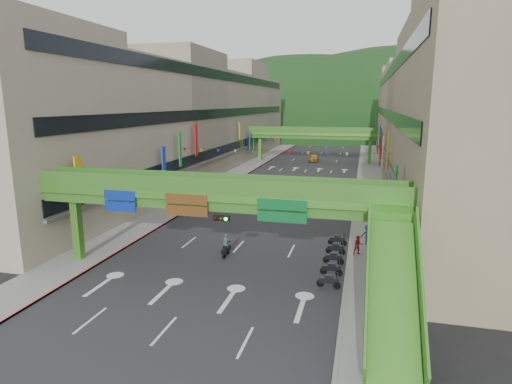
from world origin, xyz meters
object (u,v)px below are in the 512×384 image
Objects in this scene: scooter_rider_mid at (272,206)px; car_yellow at (314,158)px; car_silver at (251,185)px; pedestrian_red at (358,247)px; overpass_near at (223,205)px; scooter_rider_near at (226,246)px.

car_yellow is at bearing 90.63° from scooter_rider_mid.
car_silver is 27.23m from pedestrian_red.
scooter_rider_near is at bearing 106.63° from overpass_near.
pedestrian_red is (9.82, -54.51, 0.02)m from car_yellow.
overpass_near is 15.15× the size of scooter_rider_mid.
scooter_rider_mid is (0.78, 13.46, 0.11)m from scooter_rider_near.
pedestrian_red is (9.34, -10.90, -0.17)m from scooter_rider_mid.
scooter_rider_mid reaches higher than car_silver.
car_silver is 1.06× the size of car_yellow.
scooter_rider_mid is 0.40× the size of car_silver.
car_silver reaches higher than car_yellow.
scooter_rider_mid reaches higher than pedestrian_red.
overpass_near is at bearing -88.46° from scooter_rider_mid.
scooter_rider_near is 0.40× the size of car_silver.
scooter_rider_near is 1.19× the size of pedestrian_red.
pedestrian_red is (8.87, 6.78, -4.44)m from overpass_near.
car_yellow is (-0.95, 61.29, -4.46)m from overpass_near.
scooter_rider_near is 0.42× the size of car_yellow.
scooter_rider_mid is 14.36m from pedestrian_red.
car_silver is 32.07m from car_yellow.
scooter_rider_near is 0.99× the size of scooter_rider_mid.
overpass_near reaches higher than car_silver.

